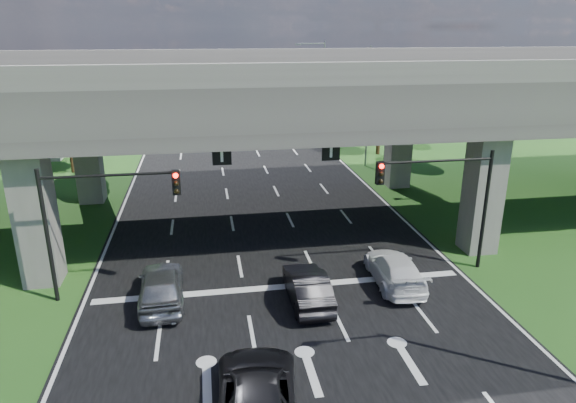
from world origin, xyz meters
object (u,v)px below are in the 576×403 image
object	(u,v)px
streetlight_beyond	(321,79)
car_dark	(307,287)
signal_left	(98,209)
streetlight_far	(364,98)
signal_right	(446,190)
car_silver	(161,285)
car_white	(395,269)
car_trailing	(257,396)

from	to	relation	value
streetlight_beyond	car_dark	world-z (taller)	streetlight_beyond
signal_left	streetlight_far	xyz separation A→B (m)	(17.92, 20.06, 1.66)
signal_right	streetlight_far	xyz separation A→B (m)	(2.27, 20.06, 1.66)
signal_right	signal_left	xyz separation A→B (m)	(-15.65, 0.00, 0.00)
signal_right	signal_left	size ratio (longest dim) A/B	1.00
streetlight_far	streetlight_beyond	xyz separation A→B (m)	(0.00, 16.00, 0.00)
signal_left	streetlight_beyond	bearing A→B (deg)	63.57
signal_right	streetlight_far	world-z (taller)	streetlight_far
car_silver	car_dark	size ratio (longest dim) A/B	1.07
car_silver	car_dark	bearing A→B (deg)	168.41
car_silver	car_dark	distance (m)	6.32
signal_right	car_dark	xyz separation A→B (m)	(-6.99, -1.97, -3.42)
streetlight_far	car_white	xyz separation A→B (m)	(-4.90, -21.00, -5.11)
car_dark	car_white	world-z (taller)	car_dark
streetlight_far	car_dark	bearing A→B (deg)	-112.80
streetlight_beyond	car_trailing	distance (m)	46.50
signal_right	streetlight_beyond	bearing A→B (deg)	86.39
streetlight_far	streetlight_beyond	size ratio (longest dim) A/B	1.00
signal_right	car_white	bearing A→B (deg)	-160.27
car_silver	car_dark	xyz separation A→B (m)	(6.24, -1.02, -0.08)
car_dark	signal_right	bearing A→B (deg)	-164.26
car_white	car_trailing	world-z (taller)	car_trailing
signal_left	streetlight_beyond	world-z (taller)	streetlight_beyond
streetlight_far	car_silver	xyz separation A→B (m)	(-15.50, -21.00, -5.00)
signal_left	car_trailing	xyz separation A→B (m)	(5.75, -8.53, -3.41)
signal_left	streetlight_far	world-z (taller)	streetlight_far
signal_left	car_trailing	world-z (taller)	signal_left
car_silver	car_white	distance (m)	10.60
streetlight_beyond	car_white	bearing A→B (deg)	-97.55
signal_right	streetlight_far	size ratio (longest dim) A/B	0.60
signal_left	car_trailing	bearing A→B (deg)	-56.03
signal_right	car_white	world-z (taller)	signal_right
car_dark	car_white	distance (m)	4.48
streetlight_beyond	car_silver	size ratio (longest dim) A/B	2.10
streetlight_beyond	car_silver	bearing A→B (deg)	-112.73
car_silver	car_trailing	distance (m)	8.28
signal_left	streetlight_far	size ratio (longest dim) A/B	0.60
streetlight_beyond	car_trailing	world-z (taller)	streetlight_beyond
car_dark	car_white	bearing A→B (deg)	-166.76
streetlight_far	car_dark	size ratio (longest dim) A/B	2.24
signal_right	signal_left	distance (m)	15.65
car_dark	car_silver	bearing A→B (deg)	-9.32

